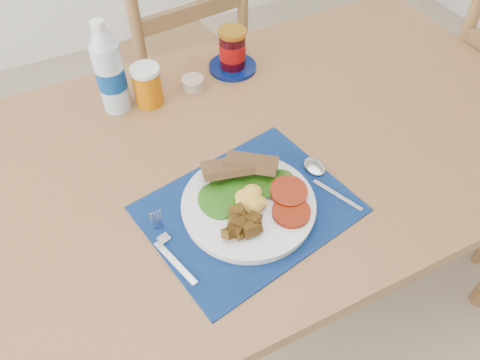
# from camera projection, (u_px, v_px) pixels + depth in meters

# --- Properties ---
(ground) EXTENTS (4.00, 4.00, 0.00)m
(ground) POSITION_uv_depth(u_px,v_px,m) (296.00, 331.00, 1.59)
(ground) COLOR tan
(ground) RESTS_ON ground
(table) EXTENTS (1.40, 0.90, 0.75)m
(table) POSITION_uv_depth(u_px,v_px,m) (279.00, 157.00, 1.21)
(table) COLOR brown
(table) RESTS_ON ground
(chair_far) EXTENTS (0.49, 0.48, 1.21)m
(chair_far) POSITION_uv_depth(u_px,v_px,m) (179.00, 38.00, 1.69)
(chair_far) COLOR brown
(chair_far) RESTS_ON ground
(placemat) EXTENTS (0.47, 0.40, 0.00)m
(placemat) POSITION_uv_depth(u_px,v_px,m) (248.00, 209.00, 0.99)
(placemat) COLOR black
(placemat) RESTS_ON table
(breakfast_plate) EXTENTS (0.28, 0.28, 0.07)m
(breakfast_plate) POSITION_uv_depth(u_px,v_px,m) (247.00, 205.00, 0.97)
(breakfast_plate) COLOR silver
(breakfast_plate) RESTS_ON placemat
(fork) EXTENTS (0.05, 0.18, 0.00)m
(fork) POSITION_uv_depth(u_px,v_px,m) (168.00, 247.00, 0.92)
(fork) COLOR #B2B5BA
(fork) RESTS_ON placemat
(spoon) EXTENTS (0.06, 0.18, 0.01)m
(spoon) POSITION_uv_depth(u_px,v_px,m) (321.00, 175.00, 1.05)
(spoon) COLOR #B2B5BA
(spoon) RESTS_ON placemat
(water_bottle) EXTENTS (0.07, 0.07, 0.24)m
(water_bottle) POSITION_uv_depth(u_px,v_px,m) (110.00, 72.00, 1.13)
(water_bottle) COLOR #ADBFCC
(water_bottle) RESTS_ON table
(juice_glass) EXTENTS (0.07, 0.07, 0.10)m
(juice_glass) POSITION_uv_depth(u_px,v_px,m) (148.00, 86.00, 1.19)
(juice_glass) COLOR #AE5904
(juice_glass) RESTS_ON table
(ramekin) EXTENTS (0.06, 0.06, 0.03)m
(ramekin) POSITION_uv_depth(u_px,v_px,m) (193.00, 83.00, 1.26)
(ramekin) COLOR tan
(ramekin) RESTS_ON table
(jam_on_saucer) EXTENTS (0.13, 0.13, 0.12)m
(jam_on_saucer) POSITION_uv_depth(u_px,v_px,m) (232.00, 52.00, 1.29)
(jam_on_saucer) COLOR #041249
(jam_on_saucer) RESTS_ON table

